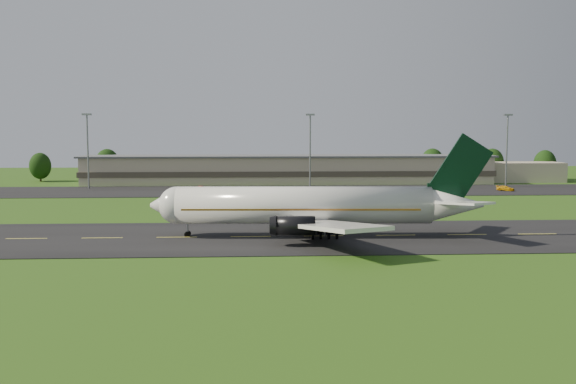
{
  "coord_description": "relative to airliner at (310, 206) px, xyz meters",
  "views": [
    {
      "loc": [
        -10.57,
        -95.13,
        16.13
      ],
      "look_at": [
        -4.97,
        8.0,
        6.0
      ],
      "focal_mm": 40.0,
      "sensor_mm": 36.0,
      "label": 1
    }
  ],
  "objects": [
    {
      "name": "ground",
      "position": [
        2.16,
        0.04,
        -4.66
      ],
      "size": [
        360.0,
        360.0,
        0.0
      ],
      "primitive_type": "plane",
      "color": "#254A12",
      "rests_on": "ground"
    },
    {
      "name": "taxiway",
      "position": [
        2.16,
        0.04,
        -4.61
      ],
      "size": [
        220.0,
        30.0,
        0.1
      ],
      "primitive_type": "cube",
      "color": "black",
      "rests_on": "ground"
    },
    {
      "name": "apron",
      "position": [
        2.16,
        72.04,
        -4.61
      ],
      "size": [
        260.0,
        30.0,
        0.1
      ],
      "primitive_type": "cube",
      "color": "black",
      "rests_on": "ground"
    },
    {
      "name": "airliner",
      "position": [
        0.0,
        0.0,
        0.0
      ],
      "size": [
        51.3,
        42.13,
        15.57
      ],
      "rotation": [
        0.0,
        0.0,
        -0.05
      ],
      "color": "white",
      "rests_on": "ground"
    },
    {
      "name": "terminal",
      "position": [
        8.56,
        96.22,
        -0.67
      ],
      "size": [
        145.0,
        16.0,
        8.4
      ],
      "color": "#C4AF96",
      "rests_on": "ground"
    },
    {
      "name": "light_mast_west",
      "position": [
        -52.84,
        80.04,
        8.08
      ],
      "size": [
        2.4,
        1.2,
        20.35
      ],
      "color": "gray",
      "rests_on": "ground"
    },
    {
      "name": "light_mast_centre",
      "position": [
        7.16,
        80.04,
        8.08
      ],
      "size": [
        2.4,
        1.2,
        20.35
      ],
      "color": "gray",
      "rests_on": "ground"
    },
    {
      "name": "light_mast_east",
      "position": [
        62.16,
        80.04,
        8.08
      ],
      "size": [
        2.4,
        1.2,
        20.35
      ],
      "color": "gray",
      "rests_on": "ground"
    },
    {
      "name": "tree_line",
      "position": [
        32.4,
        105.96,
        0.43
      ],
      "size": [
        198.34,
        9.71,
        10.12
      ],
      "color": "black",
      "rests_on": "ground"
    },
    {
      "name": "service_vehicle_a",
      "position": [
        -17.46,
        66.98,
        -3.89
      ],
      "size": [
        2.0,
        4.09,
        1.34
      ],
      "primitive_type": "imported",
      "rotation": [
        0.0,
        0.0,
        -0.11
      ],
      "color": "#D4C30C",
      "rests_on": "apron"
    },
    {
      "name": "service_vehicle_b",
      "position": [
        -21.63,
        72.23,
        -3.93
      ],
      "size": [
        4.05,
        2.13,
        1.27
      ],
      "primitive_type": "imported",
      "rotation": [
        0.0,
        0.0,
        1.78
      ],
      "color": "#9A0E0A",
      "rests_on": "apron"
    },
    {
      "name": "service_vehicle_c",
      "position": [
        33.08,
        67.51,
        -3.93
      ],
      "size": [
        3.07,
        4.92,
        1.27
      ],
      "primitive_type": "imported",
      "rotation": [
        0.0,
        0.0,
        -0.22
      ],
      "color": "silver",
      "rests_on": "apron"
    },
    {
      "name": "service_vehicle_d",
      "position": [
        57.51,
        68.49,
        -3.9
      ],
      "size": [
        4.75,
        4.2,
        1.32
      ],
      "primitive_type": "imported",
      "rotation": [
        0.0,
        0.0,
        0.93
      ],
      "color": "#DB9D0C",
      "rests_on": "apron"
    }
  ]
}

